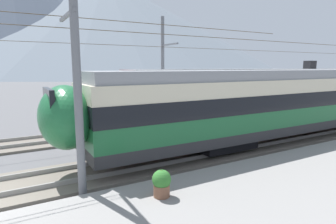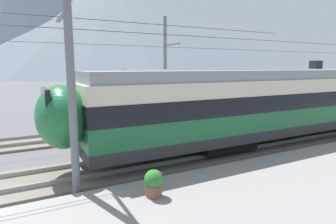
% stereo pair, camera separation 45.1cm
% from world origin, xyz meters
% --- Properties ---
extents(train_far_track, '(28.51, 2.88, 4.27)m').
position_xyz_m(train_far_track, '(20.60, 7.04, 2.23)').
color(train_far_track, '#2D2D30').
rests_on(train_far_track, track_far).
extents(catenary_mast_mid, '(41.38, 2.20, 8.26)m').
position_xyz_m(catenary_mast_mid, '(3.27, -0.61, 4.24)').
color(catenary_mast_mid, slate).
rests_on(catenary_mast_mid, ground).
extents(catenary_mast_far_side, '(41.38, 2.20, 7.48)m').
position_xyz_m(catenary_mast_far_side, '(11.28, 8.80, 3.90)').
color(catenary_mast_far_side, slate).
rests_on(catenary_mast_far_side, ground).
extents(potted_plant_platform_edge, '(0.54, 0.54, 0.78)m').
position_xyz_m(potted_plant_platform_edge, '(5.11, -2.37, 0.80)').
color(potted_plant_platform_edge, brown).
rests_on(potted_plant_platform_edge, platform_slab).
extents(mountain_central_peak, '(134.68, 134.68, 69.67)m').
position_xyz_m(mountain_central_peak, '(6.58, 165.66, 34.83)').
color(mountain_central_peak, '#515B6B').
rests_on(mountain_central_peak, ground).
extents(mountain_right_ridge, '(210.39, 210.39, 57.87)m').
position_xyz_m(mountain_right_ridge, '(57.84, 168.06, 28.94)').
color(mountain_right_ridge, slate).
rests_on(mountain_right_ridge, ground).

